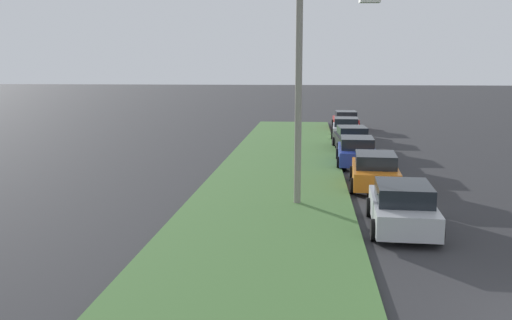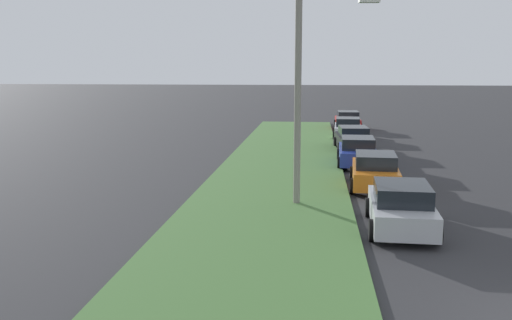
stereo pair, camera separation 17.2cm
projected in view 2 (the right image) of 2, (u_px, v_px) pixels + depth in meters
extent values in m
cube|color=#477238|center=(269.00, 200.00, 20.99)|extent=(60.00, 6.00, 0.12)
cube|color=#B2B5BA|center=(401.00, 211.00, 17.34)|extent=(4.38, 2.01, 0.70)
cube|color=black|center=(402.00, 193.00, 17.05)|extent=(2.28, 1.71, 0.55)
cylinder|color=black|center=(369.00, 207.00, 18.84)|extent=(0.65, 0.25, 0.64)
cylinder|color=black|center=(424.00, 209.00, 18.56)|extent=(0.65, 0.25, 0.64)
cylinder|color=black|center=(373.00, 230.00, 16.20)|extent=(0.65, 0.25, 0.64)
cylinder|color=black|center=(438.00, 233.00, 15.93)|extent=(0.65, 0.25, 0.64)
cube|color=orange|center=(375.00, 174.00, 23.35)|extent=(4.40, 2.04, 0.70)
cube|color=black|center=(376.00, 160.00, 23.05)|extent=(2.29, 1.72, 0.55)
cylinder|color=black|center=(353.00, 173.00, 24.85)|extent=(0.65, 0.26, 0.64)
cylinder|color=black|center=(394.00, 175.00, 24.56)|extent=(0.65, 0.26, 0.64)
cylinder|color=black|center=(353.00, 186.00, 22.22)|extent=(0.65, 0.26, 0.64)
cylinder|color=black|center=(400.00, 188.00, 21.93)|extent=(0.65, 0.26, 0.64)
cube|color=#23389E|center=(357.00, 154.00, 28.65)|extent=(4.35, 1.93, 0.70)
cube|color=black|center=(358.00, 143.00, 28.36)|extent=(2.25, 1.67, 0.55)
cylinder|color=black|center=(339.00, 155.00, 30.13)|extent=(0.65, 0.24, 0.64)
cylinder|color=black|center=(373.00, 156.00, 29.89)|extent=(0.65, 0.24, 0.64)
cylinder|color=black|center=(340.00, 163.00, 27.49)|extent=(0.65, 0.24, 0.64)
cylinder|color=black|center=(377.00, 164.00, 27.25)|extent=(0.65, 0.24, 0.64)
cube|color=black|center=(353.00, 141.00, 33.75)|extent=(4.39, 2.04, 0.70)
cube|color=black|center=(353.00, 131.00, 33.45)|extent=(2.29, 1.72, 0.55)
cylinder|color=black|center=(335.00, 142.00, 35.17)|extent=(0.65, 0.26, 0.64)
cylinder|color=black|center=(364.00, 142.00, 35.08)|extent=(0.65, 0.26, 0.64)
cylinder|color=black|center=(340.00, 148.00, 32.51)|extent=(0.65, 0.26, 0.64)
cylinder|color=black|center=(371.00, 149.00, 32.42)|extent=(0.65, 0.26, 0.64)
cube|color=silver|center=(348.00, 130.00, 39.55)|extent=(4.38, 1.99, 0.70)
cube|color=black|center=(348.00, 122.00, 39.25)|extent=(2.27, 1.70, 0.55)
cylinder|color=black|center=(335.00, 132.00, 41.04)|extent=(0.65, 0.25, 0.64)
cylinder|color=black|center=(360.00, 132.00, 40.78)|extent=(0.65, 0.25, 0.64)
cylinder|color=black|center=(334.00, 136.00, 38.40)|extent=(0.65, 0.25, 0.64)
cylinder|color=black|center=(361.00, 136.00, 38.14)|extent=(0.65, 0.25, 0.64)
cube|color=red|center=(348.00, 122.00, 45.41)|extent=(4.34, 1.90, 0.70)
cube|color=black|center=(348.00, 115.00, 45.11)|extent=(2.24, 1.65, 0.55)
cylinder|color=black|center=(335.00, 124.00, 46.85)|extent=(0.64, 0.23, 0.64)
cylinder|color=black|center=(357.00, 124.00, 46.71)|extent=(0.64, 0.23, 0.64)
cylinder|color=black|center=(337.00, 127.00, 44.20)|extent=(0.64, 0.23, 0.64)
cylinder|color=black|center=(360.00, 127.00, 44.05)|extent=(0.64, 0.23, 0.64)
cylinder|color=gray|center=(298.00, 102.00, 19.77)|extent=(0.24, 0.24, 7.50)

